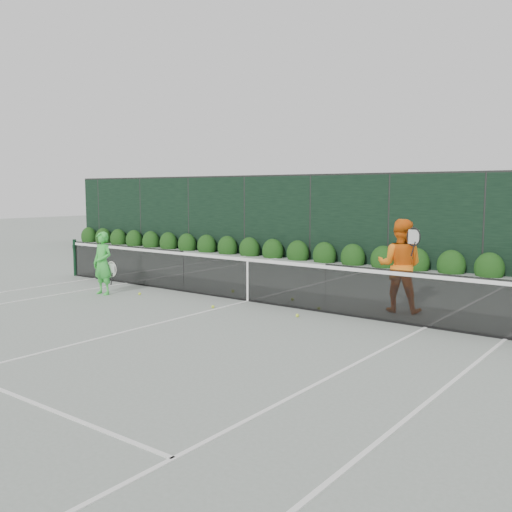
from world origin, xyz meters
The scene contains 8 objects.
ground centered at (0.00, 0.00, 0.00)m, with size 80.00×80.00×0.00m, color gray.
tennis_net centered at (-0.02, 0.00, 0.53)m, with size 12.90×0.10×1.07m.
player_woman centered at (-3.30, -1.41, 0.75)m, with size 0.64×0.39×1.51m.
player_man centered at (3.15, 1.03, 0.96)m, with size 1.07×0.92×1.91m.
court_lines centered at (0.00, 0.00, 0.01)m, with size 11.03×23.83×0.01m.
windscreen_fence centered at (0.00, -2.71, 1.51)m, with size 32.00×21.07×3.06m.
hedge_row centered at (0.00, 7.15, 0.23)m, with size 31.66×0.65×0.94m.
tennis_balls centered at (0.12, -0.22, 0.03)m, with size 4.36×1.77×0.07m.
Camera 1 is at (7.78, -9.96, 2.49)m, focal length 40.00 mm.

